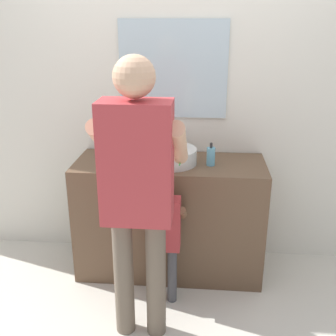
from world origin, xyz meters
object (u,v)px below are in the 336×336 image
(adult_parent, at_px, (138,180))
(toothbrush_cup, at_px, (118,151))
(soap_bottle, at_px, (211,156))
(child_toddler, at_px, (165,231))

(adult_parent, bearing_deg, toothbrush_cup, 109.66)
(soap_bottle, height_order, adult_parent, adult_parent)
(toothbrush_cup, relative_size, child_toddler, 0.23)
(child_toddler, xyz_separation_m, adult_parent, (-0.12, -0.30, 0.48))
(toothbrush_cup, xyz_separation_m, soap_bottle, (0.69, -0.10, 0.02))
(soap_bottle, relative_size, child_toddler, 0.18)
(child_toddler, bearing_deg, adult_parent, -111.72)
(toothbrush_cup, height_order, soap_bottle, toothbrush_cup)
(toothbrush_cup, xyz_separation_m, adult_parent, (0.28, -0.77, 0.09))
(toothbrush_cup, height_order, adult_parent, adult_parent)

